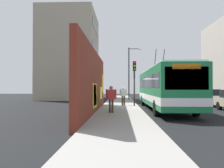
# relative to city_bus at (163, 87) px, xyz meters

# --- Properties ---
(ground_plane) EXTENTS (80.00, 80.00, 0.00)m
(ground_plane) POSITION_rel_city_bus_xyz_m (1.66, 1.80, -1.79)
(ground_plane) COLOR black
(sidewalk_slab) EXTENTS (48.00, 3.20, 0.15)m
(sidewalk_slab) POSITION_rel_city_bus_xyz_m (1.66, 3.40, -1.72)
(sidewalk_slab) COLOR gray
(sidewalk_slab) RESTS_ON ground_plane
(graffiti_wall) EXTENTS (12.66, 0.32, 4.17)m
(graffiti_wall) POSITION_rel_city_bus_xyz_m (-3.00, 5.15, 0.28)
(graffiti_wall) COLOR maroon
(graffiti_wall) RESTS_ON ground_plane
(building_far_left) EXTENTS (9.45, 7.76, 12.92)m
(building_far_left) POSITION_rel_city_bus_xyz_m (15.50, 11.00, 4.67)
(building_far_left) COLOR #9E937F
(building_far_left) RESTS_ON ground_plane
(city_bus) EXTENTS (12.23, 2.66, 5.00)m
(city_bus) POSITION_rel_city_bus_xyz_m (0.00, 0.00, 0.00)
(city_bus) COLOR #19723F
(city_bus) RESTS_ON ground_plane
(parked_car_white) EXTENTS (4.76, 1.75, 1.58)m
(parked_car_white) POSITION_rel_city_bus_xyz_m (4.64, -5.20, -0.96)
(parked_car_white) COLOR white
(parked_car_white) RESTS_ON ground_plane
(parked_car_silver) EXTENTS (4.27, 1.83, 1.58)m
(parked_car_silver) POSITION_rel_city_bus_xyz_m (10.00, -5.20, -0.96)
(parked_car_silver) COLOR #B7B7BC
(parked_car_silver) RESTS_ON ground_plane
(pedestrian_near_wall) EXTENTS (0.23, 0.68, 1.71)m
(pedestrian_near_wall) POSITION_rel_city_bus_xyz_m (-3.41, 3.97, -0.63)
(pedestrian_near_wall) COLOR #3F3326
(pedestrian_near_wall) RESTS_ON sidewalk_slab
(pedestrian_midblock) EXTENTS (0.22, 0.67, 1.68)m
(pedestrian_midblock) POSITION_rel_city_bus_xyz_m (2.17, 3.11, -0.66)
(pedestrian_midblock) COLOR #3F3326
(pedestrian_midblock) RESTS_ON sidewalk_slab
(traffic_light) EXTENTS (0.49, 0.28, 3.93)m
(traffic_light) POSITION_rel_city_bus_xyz_m (1.85, 2.15, 1.01)
(traffic_light) COLOR #2D382D
(traffic_light) RESTS_ON sidewalk_slab
(street_lamp) EXTENTS (0.44, 1.69, 6.84)m
(street_lamp) POSITION_rel_city_bus_xyz_m (11.41, 2.07, 2.26)
(street_lamp) COLOR #4C4C51
(street_lamp) RESTS_ON sidewalk_slab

